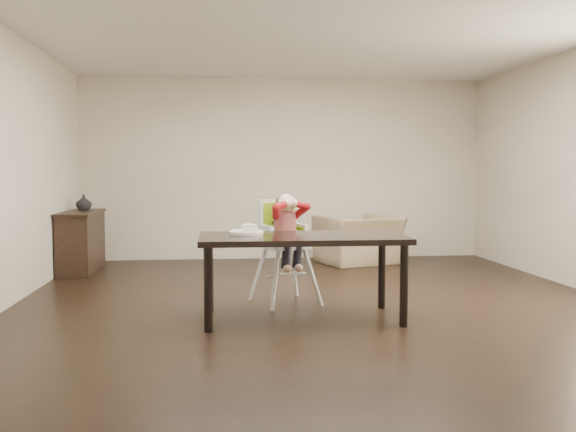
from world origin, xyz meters
name	(u,v)px	position (x,y,z in m)	size (l,w,h in m)	color
ground	(320,306)	(0.00, 0.00, 0.00)	(7.00, 7.00, 0.00)	black
room_walls	(321,114)	(0.00, 0.00, 1.86)	(6.02, 7.02, 2.71)	#BCB39C
dining_table	(302,244)	(-0.25, -0.52, 0.67)	(1.80, 0.90, 0.75)	black
high_chair	(284,226)	(-0.33, 0.20, 0.77)	(0.58, 0.58, 1.09)	white
plate	(247,231)	(-0.72, -0.37, 0.78)	(0.39, 0.39, 0.09)	white
armchair	(358,232)	(0.99, 2.80, 0.46)	(1.05, 0.68, 0.92)	tan
sideboard	(81,241)	(-2.78, 2.50, 0.40)	(0.44, 1.26, 0.79)	black
vase	(84,203)	(-2.78, 2.70, 0.89)	(0.21, 0.21, 0.21)	#99999E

